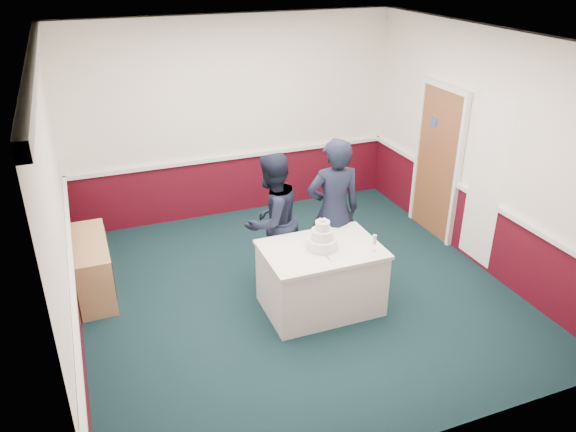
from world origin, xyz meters
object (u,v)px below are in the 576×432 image
object	(u,v)px
person_man	(272,220)
sideboard	(93,267)
cake_knife	(327,257)
person_woman	(333,211)
champagne_flute	(374,240)
cake_table	(321,278)
wedding_cake	(322,239)

from	to	relation	value
person_man	sideboard	bearing A→B (deg)	-40.66
cake_knife	person_woman	distance (m)	0.88
person_woman	cake_knife	bearing A→B (deg)	67.39
champagne_flute	person_woman	world-z (taller)	person_woman
cake_table	wedding_cake	xyz separation A→B (m)	(0.00, 0.00, 0.50)
sideboard	person_woman	distance (m)	2.97
person_woman	champagne_flute	bearing A→B (deg)	103.68
person_man	wedding_cake	bearing A→B (deg)	86.91
person_man	cake_knife	bearing A→B (deg)	80.72
champagne_flute	person_man	bearing A→B (deg)	128.71
sideboard	champagne_flute	bearing A→B (deg)	-28.07
wedding_cake	champagne_flute	world-z (taller)	wedding_cake
cake_table	sideboard	bearing A→B (deg)	152.17
cake_table	cake_knife	bearing A→B (deg)	-98.53
sideboard	champagne_flute	xyz separation A→B (m)	(2.92, -1.56, 0.58)
cake_knife	champagne_flute	xyz separation A→B (m)	(0.53, -0.08, 0.14)
sideboard	person_man	size ratio (longest dim) A/B	0.71
person_man	champagne_flute	bearing A→B (deg)	102.18
cake_knife	sideboard	bearing A→B (deg)	149.82
cake_table	wedding_cake	bearing A→B (deg)	90.00
cake_table	champagne_flute	world-z (taller)	champagne_flute
cake_table	cake_knife	xyz separation A→B (m)	(-0.03, -0.20, 0.39)
sideboard	person_woman	size ratio (longest dim) A/B	0.65
cake_table	champagne_flute	bearing A→B (deg)	-29.25
wedding_cake	person_man	size ratio (longest dim) A/B	0.22
cake_knife	person_woman	xyz separation A→B (m)	(0.43, 0.76, 0.13)
champagne_flute	person_man	size ratio (longest dim) A/B	0.12
cake_knife	person_man	world-z (taller)	person_man
sideboard	wedding_cake	distance (m)	2.79
sideboard	cake_table	bearing A→B (deg)	-27.83
wedding_cake	champagne_flute	xyz separation A→B (m)	(0.50, -0.28, 0.03)
champagne_flute	sideboard	bearing A→B (deg)	151.93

